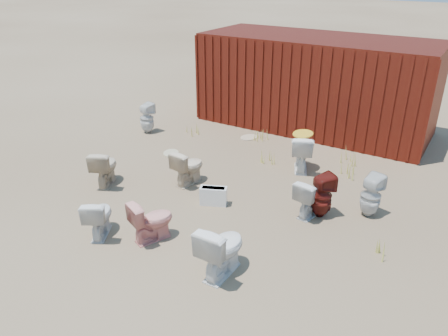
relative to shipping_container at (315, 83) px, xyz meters
The scene contains 22 objects.
ground 5.34m from the shipping_container, 90.00° to the right, with size 100.00×100.00×0.00m, color brown.
shipping_container is the anchor object (origin of this frame).
toilet_front_a 7.02m from the shipping_container, 98.19° to the right, with size 0.39×0.68×0.70m, color silver.
toilet_front_pink 6.59m from the shipping_container, 91.45° to the right, with size 0.40×0.70×0.72m, color pink.
toilet_front_c 6.83m from the shipping_container, 79.36° to the right, with size 0.47×0.83×0.85m, color white.
toilet_front_maroon 4.86m from the shipping_container, 66.66° to the right, with size 0.37×0.38×0.82m, color #57140E.
toilet_front_e 4.86m from the shipping_container, 68.73° to the right, with size 0.40×0.69×0.71m, color silver.
toilet_back_a 4.57m from the shipping_container, 141.24° to the right, with size 0.36×0.37×0.80m, color white.
toilet_back_beige_left 6.03m from the shipping_container, 112.19° to the right, with size 0.42×0.75×0.76m, color #C4AF8F.
toilet_back_beige_right 4.76m from the shipping_container, 100.43° to the right, with size 0.41×0.72×0.74m, color beige.
toilet_back_yellowlid 3.01m from the shipping_container, 73.22° to the right, with size 0.46×0.80×0.82m, color white.
toilet_back_e 4.79m from the shipping_container, 56.14° to the right, with size 0.36×0.37×0.79m, color silver.
yellow_lid 2.93m from the shipping_container, 73.22° to the right, with size 0.42×0.52×0.03m, color gold.
loose_tank 5.17m from the shipping_container, 89.34° to the right, with size 0.50×0.20×0.35m, color white.
loose_lid_near 2.34m from the shipping_container, 120.58° to the right, with size 0.38×0.49×0.02m, color tan.
loose_lid_far 4.34m from the shipping_container, 120.23° to the right, with size 0.36×0.47×0.02m, color #BCB188.
weed_clump_a 3.52m from the shipping_container, 136.86° to the right, with size 0.36×0.36×0.29m, color #CAC250.
weed_clump_b 3.06m from the shipping_container, 88.54° to the right, with size 0.32×0.32×0.32m, color #CAC250.
weed_clump_c 3.29m from the shipping_container, 54.32° to the right, with size 0.36×0.36×0.35m, color #CAC250.
weed_clump_d 2.12m from the shipping_container, 112.74° to the right, with size 0.30×0.30×0.29m, color #CAC250.
weed_clump_e 2.72m from the shipping_container, 49.39° to the right, with size 0.34×0.34×0.33m, color #CAC250.
weed_clump_f 5.99m from the shipping_container, 58.60° to the right, with size 0.28×0.28×0.27m, color #CAC250.
Camera 1 is at (4.00, -5.80, 4.14)m, focal length 35.00 mm.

